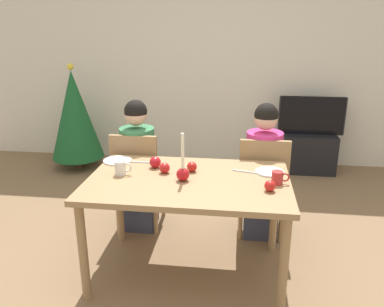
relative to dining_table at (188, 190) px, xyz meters
The scene contains 21 objects.
ground_plane 0.67m from the dining_table, ahead, with size 7.68×7.68×0.00m, color brown.
back_wall 2.68m from the dining_table, 90.00° to the left, with size 6.40×0.10×2.60m, color beige.
dining_table is the anchor object (origin of this frame).
chair_left 0.82m from the dining_table, 131.23° to the left, with size 0.40×0.40×0.90m.
chair_right 0.83m from the dining_table, 48.02° to the left, with size 0.40×0.40×0.90m.
person_left_child 0.84m from the dining_table, 129.76° to the left, with size 0.30×0.30×1.17m.
person_right_child 0.85m from the dining_table, 49.50° to the left, with size 0.30×0.30×1.17m.
tv_stand 2.63m from the dining_table, 62.51° to the left, with size 0.64×0.40×0.48m, color black.
tv 2.59m from the dining_table, 62.52° to the left, with size 0.79×0.05×0.46m.
christmas_tree 2.68m from the dining_table, 129.74° to the left, with size 0.65×0.65×1.32m.
candle_centerpiece 0.16m from the dining_table, 134.54° to the right, with size 0.09×0.09×0.34m.
plate_left 0.67m from the dining_table, 153.99° to the left, with size 0.22×0.22×0.01m, color white.
plate_right 0.61m from the dining_table, 19.04° to the left, with size 0.21×0.21×0.01m, color silver.
mug_left 0.51m from the dining_table, behind, with size 0.12×0.08×0.10m.
mug_right 0.62m from the dining_table, ahead, with size 0.12×0.08×0.09m.
fork_left 0.52m from the dining_table, 146.07° to the left, with size 0.18×0.01×0.01m, color silver.
fork_right 0.44m from the dining_table, 25.22° to the left, with size 0.18×0.01×0.01m, color silver.
apple_near_candle 0.24m from the dining_table, 153.18° to the left, with size 0.08×0.08×0.08m, color red.
apple_by_left_plate 0.58m from the dining_table, 14.20° to the right, with size 0.07×0.07×0.07m, color red.
apple_by_right_mug 0.36m from the dining_table, 145.33° to the left, with size 0.09×0.09×0.09m, color #B3151E.
apple_far_edge 0.19m from the dining_table, 87.52° to the left, with size 0.07×0.07×0.07m, color #B31B16.
Camera 1 is at (0.34, -2.49, 1.78)m, focal length 36.61 mm.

